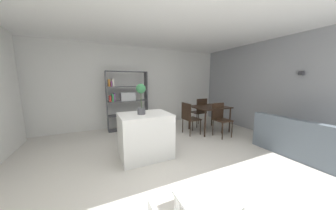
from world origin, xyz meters
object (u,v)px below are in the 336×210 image
(kitchen_island, at_px, (145,135))
(sofa, at_px, (308,145))
(potted_plant_on_island, at_px, (141,96))
(child_table, at_px, (210,204))
(dining_table, at_px, (209,109))
(dining_chair_near, at_px, (220,117))
(dining_chair_far, at_px, (200,110))
(dining_chair_island_side, at_px, (189,116))
(open_bookshelf, at_px, (126,98))

(kitchen_island, relative_size, sofa, 0.53)
(potted_plant_on_island, bearing_deg, child_table, -87.16)
(potted_plant_on_island, relative_size, child_table, 1.02)
(dining_table, relative_size, dining_chair_near, 1.13)
(potted_plant_on_island, xyz_separation_m, sofa, (3.04, -1.46, -0.99))
(potted_plant_on_island, relative_size, sofa, 0.32)
(dining_chair_far, xyz_separation_m, dining_chair_near, (-0.01, -0.96, -0.02))
(kitchen_island, distance_m, dining_chair_near, 2.33)
(child_table, bearing_deg, dining_chair_island_side, 60.86)
(open_bookshelf, xyz_separation_m, dining_chair_far, (2.31, -0.80, -0.43))
(sofa, bearing_deg, kitchen_island, 63.56)
(potted_plant_on_island, bearing_deg, dining_table, 18.63)
(open_bookshelf, xyz_separation_m, child_table, (0.02, -4.03, -0.61))
(child_table, xyz_separation_m, dining_chair_island_side, (1.53, 2.75, 0.15))
(dining_chair_far, height_order, dining_chair_island_side, dining_chair_far)
(potted_plant_on_island, bearing_deg, dining_chair_island_side, 26.10)
(dining_table, bearing_deg, dining_chair_island_side, -179.80)
(dining_chair_near, bearing_deg, potted_plant_on_island, -173.99)
(dining_table, bearing_deg, potted_plant_on_island, -161.37)
(potted_plant_on_island, bearing_deg, dining_chair_near, 7.62)
(open_bookshelf, bearing_deg, dining_chair_near, -37.43)
(potted_plant_on_island, distance_m, dining_chair_far, 2.79)
(dining_chair_island_side, bearing_deg, child_table, 149.37)
(child_table, distance_m, dining_chair_island_side, 3.15)
(potted_plant_on_island, height_order, dining_chair_near, potted_plant_on_island)
(open_bookshelf, relative_size, sofa, 0.98)
(dining_table, distance_m, dining_chair_far, 0.49)
(child_table, bearing_deg, sofa, 9.49)
(child_table, xyz_separation_m, dining_chair_far, (2.28, 3.23, 0.17))
(child_table, bearing_deg, dining_table, 50.38)
(child_table, distance_m, dining_chair_near, 3.22)
(dining_chair_island_side, bearing_deg, open_bookshelf, 49.09)
(kitchen_island, relative_size, open_bookshelf, 0.54)
(potted_plant_on_island, xyz_separation_m, dining_table, (2.38, 0.80, -0.57))
(dining_table, bearing_deg, kitchen_island, -161.14)
(kitchen_island, xyz_separation_m, open_bookshelf, (0.00, 2.07, 0.56))
(dining_chair_island_side, height_order, sofa, dining_chair_island_side)
(dining_chair_island_side, relative_size, sofa, 0.49)
(open_bookshelf, height_order, dining_table, open_bookshelf)
(kitchen_island, relative_size, dining_chair_near, 1.08)
(dining_chair_far, distance_m, dining_chair_near, 0.96)
(potted_plant_on_island, relative_size, open_bookshelf, 0.33)
(kitchen_island, xyz_separation_m, dining_chair_near, (2.31, 0.30, 0.11))
(kitchen_island, height_order, sofa, kitchen_island)
(child_table, relative_size, dining_chair_island_side, 0.63)
(kitchen_island, xyz_separation_m, child_table, (0.03, -1.97, -0.05))
(kitchen_island, height_order, potted_plant_on_island, potted_plant_on_island)
(kitchen_island, xyz_separation_m, dining_table, (2.31, 0.79, 0.25))
(sofa, bearing_deg, potted_plant_on_island, 64.29)
(open_bookshelf, height_order, dining_chair_near, open_bookshelf)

